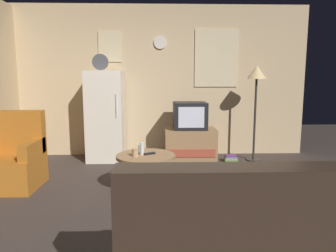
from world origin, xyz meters
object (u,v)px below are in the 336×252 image
(crt_tv, at_px, (190,116))
(standing_lamp, at_px, (257,80))
(wine_glass, at_px, (142,149))
(remote_control, at_px, (149,154))
(mug_ceramic_tan, at_px, (135,153))
(armchair, at_px, (13,161))
(mug_ceramic_white, at_px, (141,148))
(fridge, at_px, (106,116))
(coffee_table, at_px, (146,173))
(couch, at_px, (259,251))
(book_stack, at_px, (231,159))
(tv_stand, at_px, (190,145))

(crt_tv, xyz_separation_m, standing_lamp, (1.09, 0.01, 0.59))
(wine_glass, bearing_deg, remote_control, 6.92)
(mug_ceramic_tan, distance_m, armchair, 1.62)
(mug_ceramic_white, height_order, mug_ceramic_tan, same)
(fridge, distance_m, coffee_table, 1.79)
(crt_tv, bearing_deg, armchair, -153.57)
(wine_glass, bearing_deg, couch, -66.84)
(wine_glass, distance_m, couch, 2.10)
(book_stack, bearing_deg, wine_glass, -136.65)
(standing_lamp, height_order, book_stack, standing_lamp)
(wine_glass, xyz_separation_m, couch, (0.82, -1.92, -0.22))
(standing_lamp, xyz_separation_m, mug_ceramic_tan, (-1.89, -1.50, -0.85))
(crt_tv, distance_m, mug_ceramic_tan, 1.71)
(crt_tv, xyz_separation_m, coffee_table, (-0.67, -1.41, -0.54))
(remote_control, bearing_deg, tv_stand, 34.91)
(standing_lamp, height_order, couch, standing_lamp)
(tv_stand, bearing_deg, crt_tv, -175.66)
(tv_stand, distance_m, standing_lamp, 1.53)
(crt_tv, distance_m, remote_control, 1.56)
(tv_stand, distance_m, mug_ceramic_tan, 1.71)
(fridge, distance_m, mug_ceramic_white, 1.53)
(remote_control, bearing_deg, wine_glass, 156.60)
(fridge, height_order, couch, fridge)
(tv_stand, xyz_separation_m, coffee_table, (-0.69, -1.41, -0.05))
(standing_lamp, relative_size, remote_control, 10.60)
(fridge, height_order, mug_ceramic_white, fridge)
(standing_lamp, height_order, armchair, standing_lamp)
(remote_control, height_order, armchair, armchair)
(crt_tv, xyz_separation_m, remote_control, (-0.63, -1.39, -0.30))
(standing_lamp, height_order, remote_control, standing_lamp)
(fridge, distance_m, tv_stand, 1.50)
(coffee_table, xyz_separation_m, mug_ceramic_white, (-0.07, 0.20, 0.27))
(fridge, bearing_deg, standing_lamp, -2.92)
(remote_control, distance_m, couch, 2.07)
(fridge, xyz_separation_m, tv_stand, (1.42, -0.14, -0.48))
(mug_ceramic_tan, bearing_deg, armchair, 169.09)
(fridge, xyz_separation_m, remote_control, (0.77, -1.53, -0.29))
(tv_stand, distance_m, book_stack, 0.71)
(standing_lamp, bearing_deg, mug_ceramic_tan, -141.56)
(mug_ceramic_tan, relative_size, remote_control, 0.60)
(fridge, distance_m, armchair, 1.69)
(armchair, bearing_deg, couch, -40.79)
(book_stack, bearing_deg, mug_ceramic_white, -141.42)
(mug_ceramic_tan, bearing_deg, standing_lamp, 38.44)
(coffee_table, relative_size, book_stack, 3.29)
(crt_tv, distance_m, couch, 3.36)
(wine_glass, relative_size, couch, 0.09)
(fridge, distance_m, mug_ceramic_tan, 1.75)
(couch, bearing_deg, fridge, 113.54)
(mug_ceramic_white, bearing_deg, wine_glass, -83.91)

